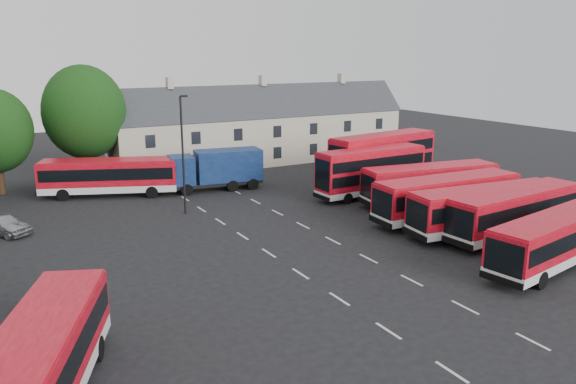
% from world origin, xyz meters
% --- Properties ---
extents(ground, '(140.00, 140.00, 0.00)m').
position_xyz_m(ground, '(0.00, 0.00, 0.00)').
color(ground, black).
rests_on(ground, ground).
extents(lane_markings, '(5.15, 33.80, 0.01)m').
position_xyz_m(lane_markings, '(2.50, 2.00, 0.01)').
color(lane_markings, beige).
rests_on(lane_markings, ground).
extents(terrace_houses, '(35.70, 7.13, 10.06)m').
position_xyz_m(terrace_houses, '(14.00, 30.00, 3.86)').
color(terrace_houses, beige).
rests_on(terrace_houses, ground).
extents(bus_row_a, '(11.63, 4.35, 3.21)m').
position_xyz_m(bus_row_a, '(13.77, -8.65, 1.93)').
color(bus_row_a, silver).
rests_on(bus_row_a, ground).
extents(bus_row_b, '(12.07, 3.59, 3.37)m').
position_xyz_m(bus_row_b, '(16.51, -3.52, 2.02)').
color(bus_row_b, silver).
rests_on(bus_row_b, ground).
extents(bus_row_c, '(12.17, 4.13, 3.37)m').
position_xyz_m(bus_row_c, '(15.33, -2.08, 2.03)').
color(bus_row_c, silver).
rests_on(bus_row_c, ground).
extents(bus_row_d, '(12.28, 3.54, 3.43)m').
position_xyz_m(bus_row_d, '(15.22, 1.62, 2.06)').
color(bus_row_d, silver).
rests_on(bus_row_d, ground).
extents(bus_row_e, '(12.19, 4.63, 3.37)m').
position_xyz_m(bus_row_e, '(17.48, 5.87, 2.02)').
color(bus_row_e, silver).
rests_on(bus_row_e, ground).
extents(bus_dd_south, '(10.67, 2.78, 4.35)m').
position_xyz_m(bus_dd_south, '(14.84, 10.58, 2.48)').
color(bus_dd_south, silver).
rests_on(bus_dd_south, ground).
extents(bus_dd_north, '(12.35, 4.49, 4.95)m').
position_xyz_m(bus_dd_north, '(18.80, 13.82, 2.82)').
color(bus_dd_north, silver).
rests_on(bus_dd_north, ground).
extents(bus_west, '(7.05, 11.85, 3.32)m').
position_xyz_m(bus_west, '(-14.87, -8.92, 1.99)').
color(bus_west, silver).
rests_on(bus_west, ground).
extents(bus_north, '(12.01, 7.00, 3.36)m').
position_xyz_m(bus_north, '(-5.52, 22.19, 2.02)').
color(bus_north, silver).
rests_on(bus_north, ground).
extents(box_truck, '(8.86, 3.93, 3.74)m').
position_xyz_m(box_truck, '(3.84, 19.69, 2.10)').
color(box_truck, black).
rests_on(box_truck, ground).
extents(silver_car, '(4.11, 4.72, 1.54)m').
position_xyz_m(silver_car, '(-14.70, 14.83, 0.77)').
color(silver_car, '#B1B3B9').
rests_on(silver_car, ground).
extents(lamppost, '(0.65, 0.40, 9.45)m').
position_xyz_m(lamppost, '(-1.55, 13.43, 5.04)').
color(lamppost, black).
rests_on(lamppost, ground).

